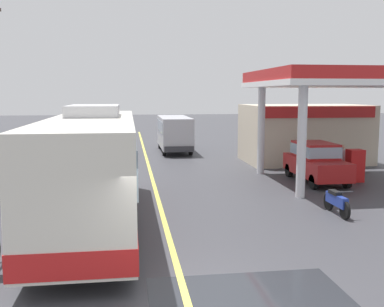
% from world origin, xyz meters
% --- Properties ---
extents(ground, '(120.00, 120.00, 0.00)m').
position_xyz_m(ground, '(0.00, 20.00, 0.00)').
color(ground, '#38383D').
extents(lane_divider_stripe, '(0.16, 50.00, 0.01)m').
position_xyz_m(lane_divider_stripe, '(0.00, 15.00, 0.00)').
color(lane_divider_stripe, '#D8CC4C').
rests_on(lane_divider_stripe, ground).
extents(coach_bus_main, '(2.60, 11.04, 3.69)m').
position_xyz_m(coach_bus_main, '(-2.19, 5.76, 1.72)').
color(coach_bus_main, silver).
rests_on(coach_bus_main, ground).
extents(gas_station_roadside, '(9.10, 11.95, 5.10)m').
position_xyz_m(gas_station_roadside, '(9.28, 15.25, 2.63)').
color(gas_station_roadside, '#B21E1E').
rests_on(gas_station_roadside, ground).
extents(car_at_pump, '(1.70, 4.20, 1.82)m').
position_xyz_m(car_at_pump, '(7.46, 11.29, 1.01)').
color(car_at_pump, maroon).
rests_on(car_at_pump, ground).
extents(minibus_opposing_lane, '(2.04, 6.13, 2.44)m').
position_xyz_m(minibus_opposing_lane, '(2.09, 23.07, 1.47)').
color(minibus_opposing_lane, '#A5A5AD').
rests_on(minibus_opposing_lane, ground).
extents(motorcycle_parked_forecourt, '(0.55, 1.80, 0.92)m').
position_xyz_m(motorcycle_parked_forecourt, '(5.83, 5.76, 0.44)').
color(motorcycle_parked_forecourt, black).
rests_on(motorcycle_parked_forecourt, ground).
extents(pedestrian_near_pump, '(0.55, 0.22, 1.66)m').
position_xyz_m(pedestrian_near_pump, '(8.97, 11.74, 0.93)').
color(pedestrian_near_pump, '#33333F').
rests_on(pedestrian_near_pump, ground).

